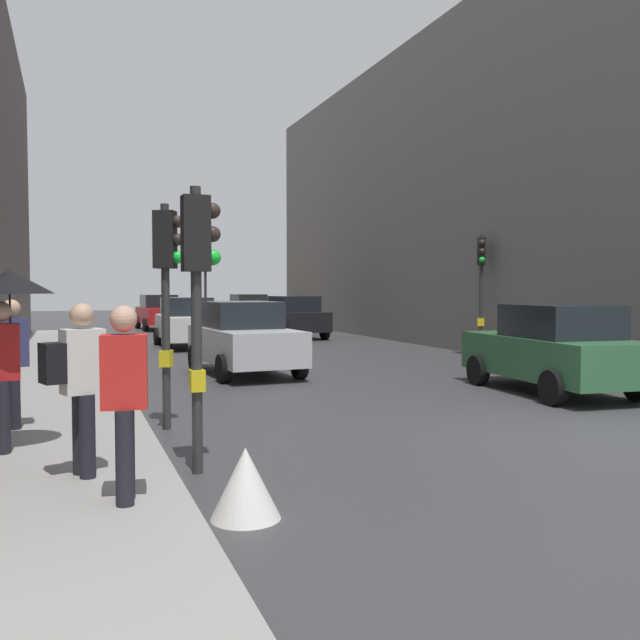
% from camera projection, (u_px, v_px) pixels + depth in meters
% --- Properties ---
extents(ground_plane, '(120.00, 120.00, 0.00)m').
position_uv_depth(ground_plane, '(572.00, 437.00, 9.55)').
color(ground_plane, '#38383A').
extents(sidewalk_kerb, '(2.59, 40.00, 0.16)m').
position_uv_depth(sidewalk_kerb, '(55.00, 395.00, 12.80)').
color(sidewalk_kerb, gray).
rests_on(sidewalk_kerb, ground).
extents(building_facade_right, '(12.00, 28.24, 11.42)m').
position_uv_depth(building_facade_right, '(520.00, 203.00, 29.03)').
color(building_facade_right, slate).
rests_on(building_facade_right, ground).
extents(traffic_light_mid_street, '(0.35, 0.45, 3.73)m').
position_uv_depth(traffic_light_mid_street, '(481.00, 272.00, 20.78)').
color(traffic_light_mid_street, '#2D2D2D').
rests_on(traffic_light_mid_street, ground).
extents(traffic_light_near_left, '(0.43, 0.24, 3.21)m').
position_uv_depth(traffic_light_near_left, '(198.00, 277.00, 7.59)').
color(traffic_light_near_left, '#2D2D2D').
rests_on(traffic_light_near_left, ground).
extents(traffic_light_far_median, '(0.25, 0.43, 3.93)m').
position_uv_depth(traffic_light_far_median, '(205.00, 274.00, 30.65)').
color(traffic_light_far_median, '#2D2D2D').
rests_on(traffic_light_far_median, ground).
extents(traffic_light_near_right, '(0.45, 0.35, 3.31)m').
position_uv_depth(traffic_light_near_right, '(167.00, 274.00, 9.97)').
color(traffic_light_near_right, '#2D2D2D').
rests_on(traffic_light_near_right, ground).
extents(car_red_sedan, '(2.18, 4.28, 1.76)m').
position_uv_depth(car_red_sedan, '(159.00, 312.00, 34.47)').
color(car_red_sedan, red).
rests_on(car_red_sedan, ground).
extents(car_yellow_taxi, '(2.12, 4.25, 1.76)m').
position_uv_depth(car_yellow_taxi, '(247.00, 310.00, 37.91)').
color(car_yellow_taxi, yellow).
rests_on(car_yellow_taxi, ground).
extents(car_silver_hatchback, '(2.21, 4.30, 1.76)m').
position_uv_depth(car_silver_hatchback, '(243.00, 338.00, 16.58)').
color(car_silver_hatchback, '#BCBCC1').
rests_on(car_silver_hatchback, ground).
extents(car_green_estate, '(2.28, 4.33, 1.76)m').
position_uv_depth(car_green_estate, '(554.00, 349.00, 13.52)').
color(car_green_estate, '#2D6038').
rests_on(car_green_estate, ground).
extents(car_dark_suv, '(2.27, 4.33, 1.76)m').
position_uv_depth(car_dark_suv, '(292.00, 317.00, 28.67)').
color(car_dark_suv, black).
rests_on(car_dark_suv, ground).
extents(car_white_compact, '(2.03, 4.21, 1.76)m').
position_uv_depth(car_white_compact, '(187.00, 322.00, 24.16)').
color(car_white_compact, silver).
rests_on(car_white_compact, ground).
extents(pedestrian_with_umbrella, '(1.00, 1.00, 2.14)m').
position_uv_depth(pedestrian_with_umbrella, '(7.00, 309.00, 7.96)').
color(pedestrian_with_umbrella, black).
rests_on(pedestrian_with_umbrella, sidewalk_kerb).
extents(pedestrian_with_grey_backpack, '(0.64, 0.39, 1.77)m').
position_uv_depth(pedestrian_with_grey_backpack, '(9.00, 356.00, 9.30)').
color(pedestrian_with_grey_backpack, black).
rests_on(pedestrian_with_grey_backpack, sidewalk_kerb).
extents(pedestrian_with_black_backpack, '(0.65, 0.45, 1.77)m').
position_uv_depth(pedestrian_with_black_backpack, '(78.00, 379.00, 6.91)').
color(pedestrian_with_black_backpack, black).
rests_on(pedestrian_with_black_backpack, sidewalk_kerb).
extents(pedestrian_in_red_jacket, '(0.43, 0.36, 1.77)m').
position_uv_depth(pedestrian_in_red_jacket, '(124.00, 395.00, 6.08)').
color(pedestrian_in_red_jacket, black).
rests_on(pedestrian_in_red_jacket, sidewalk_kerb).
extents(warning_sign_triangle, '(0.64, 0.64, 0.65)m').
position_uv_depth(warning_sign_triangle, '(246.00, 483.00, 6.15)').
color(warning_sign_triangle, silver).
rests_on(warning_sign_triangle, ground).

